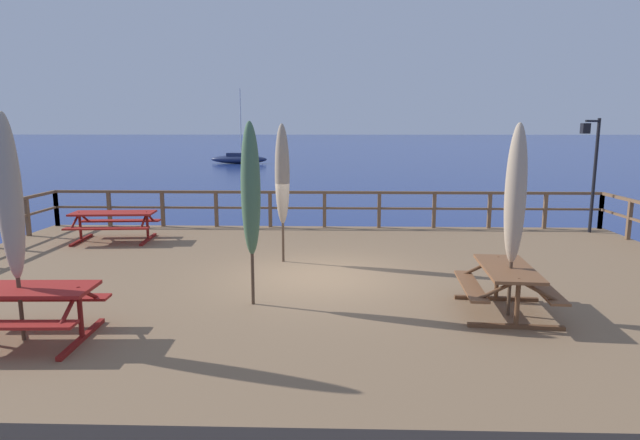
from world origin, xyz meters
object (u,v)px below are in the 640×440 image
patio_umbrella_short_mid (282,175)px  sailboat_distant (239,159)px  picnic_table_mid_centre (507,280)px  lamp_post_hooked (591,158)px  patio_umbrella_tall_back_left (10,198)px  picnic_table_front_right (113,220)px  picnic_table_mid_left (20,302)px  patio_umbrella_tall_front (515,195)px  patio_umbrella_tall_mid_left (251,190)px

patio_umbrella_short_mid → sailboat_distant: bearing=101.6°
picnic_table_mid_centre → sailboat_distant: (-12.98, 47.42, -0.80)m
patio_umbrella_short_mid → lamp_post_hooked: size_ratio=0.95×
patio_umbrella_tall_back_left → patio_umbrella_short_mid: (3.20, 4.52, -0.08)m
sailboat_distant → picnic_table_mid_centre: bearing=-74.7°
picnic_table_mid_centre → patio_umbrella_short_mid: patio_umbrella_short_mid is taller
picnic_table_front_right → picnic_table_mid_left: same height
patio_umbrella_tall_front → lamp_post_hooked: 8.06m
picnic_table_mid_centre → patio_umbrella_short_mid: bearing=140.4°
picnic_table_mid_left → patio_umbrella_short_mid: size_ratio=0.68×
picnic_table_mid_left → patio_umbrella_tall_front: patio_umbrella_tall_front is taller
patio_umbrella_tall_mid_left → patio_umbrella_tall_front: (4.13, -0.40, -0.02)m
picnic_table_mid_left → picnic_table_mid_centre: size_ratio=1.15×
lamp_post_hooked → picnic_table_mid_centre: bearing=-122.8°
patio_umbrella_short_mid → sailboat_distant: size_ratio=0.39×
picnic_table_mid_left → patio_umbrella_tall_front: (7.11, 1.24, 1.36)m
picnic_table_front_right → patio_umbrella_short_mid: (4.65, -2.05, 1.36)m
picnic_table_mid_left → sailboat_distant: sailboat_distant is taller
patio_umbrella_tall_front → patio_umbrella_tall_back_left: bearing=-170.2°
picnic_table_mid_left → lamp_post_hooked: lamp_post_hooked is taller
picnic_table_mid_left → patio_umbrella_tall_back_left: bearing=99.4°
patio_umbrella_tall_mid_left → patio_umbrella_short_mid: size_ratio=1.01×
picnic_table_mid_left → picnic_table_mid_centre: (7.08, 1.31, -0.01)m
patio_umbrella_tall_front → picnic_table_mid_left: bearing=-170.1°
patio_umbrella_tall_front → patio_umbrella_tall_mid_left: bearing=174.5°
picnic_table_mid_centre → lamp_post_hooked: bearing=57.2°
picnic_table_mid_left → patio_umbrella_tall_back_left: (-0.00, 0.02, 1.44)m
picnic_table_front_right → lamp_post_hooked: 13.06m
patio_umbrella_tall_mid_left → lamp_post_hooked: size_ratio=0.95×
lamp_post_hooked → sailboat_distant: 44.29m
picnic_table_mid_centre → patio_umbrella_tall_mid_left: patio_umbrella_tall_mid_left is taller
picnic_table_mid_left → lamp_post_hooked: (11.43, 8.04, 1.55)m
patio_umbrella_tall_mid_left → patio_umbrella_tall_back_left: 3.39m
picnic_table_mid_left → sailboat_distant: size_ratio=0.27×
patio_umbrella_tall_back_left → lamp_post_hooked: 13.96m
picnic_table_mid_centre → patio_umbrella_tall_back_left: bearing=-169.6°
patio_umbrella_short_mid → lamp_post_hooked: lamp_post_hooked is taller
patio_umbrella_short_mid → picnic_table_mid_left: bearing=-125.2°
patio_umbrella_tall_mid_left → sailboat_distant: bearing=100.7°
lamp_post_hooked → picnic_table_front_right: bearing=-173.5°
patio_umbrella_tall_back_left → sailboat_distant: size_ratio=0.41×
patio_umbrella_tall_back_left → patio_umbrella_tall_mid_left: bearing=28.6°
patio_umbrella_tall_mid_left → picnic_table_front_right: bearing=131.9°
picnic_table_mid_centre → patio_umbrella_tall_mid_left: (-4.11, 0.33, 1.38)m
picnic_table_mid_centre → lamp_post_hooked: (4.34, 6.73, 1.56)m
lamp_post_hooked → picnic_table_mid_left: bearing=-144.9°
patio_umbrella_tall_front → picnic_table_front_right: bearing=148.1°
patio_umbrella_tall_back_left → patio_umbrella_tall_front: (7.11, 1.22, -0.08)m
patio_umbrella_tall_back_left → lamp_post_hooked: size_ratio=0.98×
sailboat_distant → patio_umbrella_tall_front: bearing=-74.7°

